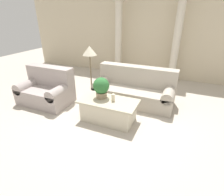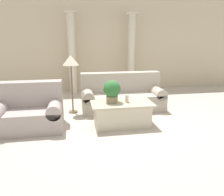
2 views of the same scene
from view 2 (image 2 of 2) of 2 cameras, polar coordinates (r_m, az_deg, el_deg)
ground_plane at (r=4.90m, az=2.17°, el=-5.71°), size 16.00×16.00×0.00m
wall_back at (r=7.66m, az=-2.72°, el=13.99°), size 10.00×0.06×3.20m
sofa_long at (r=5.57m, az=2.65°, el=0.67°), size 2.04×0.85×0.92m
loveseat at (r=4.65m, az=-20.92°, el=-3.19°), size 1.32×0.85×0.92m
coffee_table at (r=4.52m, az=2.60°, el=-4.16°), size 1.26×0.66×0.49m
potted_plant at (r=4.42m, az=0.01°, el=1.98°), size 0.35×0.35×0.46m
pillar_candle at (r=4.47m, az=3.94°, el=-0.17°), size 0.07×0.07×0.16m
floor_lamp at (r=5.23m, az=-10.71°, el=8.85°), size 0.38×0.38×1.39m
column_left at (r=7.20m, az=-10.43°, el=11.45°), size 0.33×0.33×2.58m
column_right at (r=7.45m, az=5.07°, el=11.75°), size 0.33×0.33×2.58m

